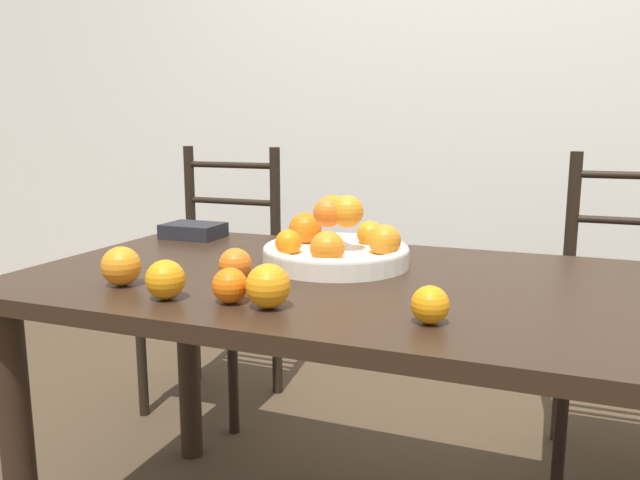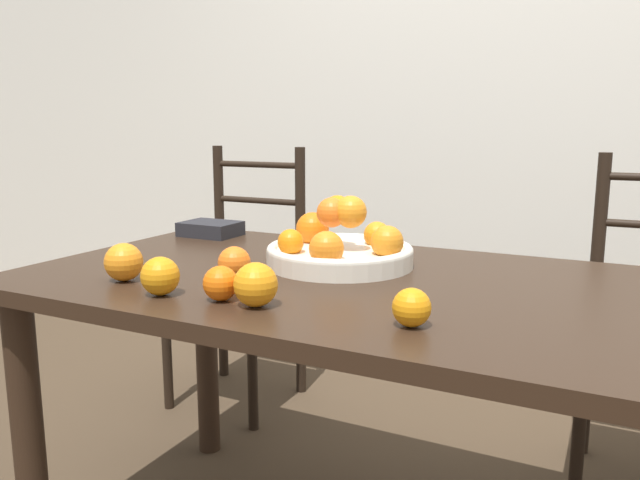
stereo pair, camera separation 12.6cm
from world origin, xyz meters
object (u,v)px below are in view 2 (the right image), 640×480
Objects in this scene: orange_loose_3 at (124,262)px; chair_left at (241,279)px; orange_loose_4 at (221,283)px; orange_loose_5 at (160,276)px; fruit_bowl at (340,247)px; book_stack at (211,229)px; orange_loose_1 at (234,263)px; orange_loose_2 at (256,285)px; orange_loose_0 at (412,307)px.

chair_left is at bearing 110.57° from orange_loose_3.
orange_loose_5 is at bearing -170.78° from orange_loose_4.
orange_loose_3 is at bearing 173.06° from orange_loose_4.
book_stack is (-0.52, 0.20, -0.02)m from fruit_bowl.
fruit_bowl reaches higher than orange_loose_4.
orange_loose_5 is (-0.06, -0.17, 0.00)m from orange_loose_1.
chair_left reaches higher than book_stack.
chair_left reaches higher than orange_loose_4.
orange_loose_3 is at bearing 174.10° from orange_loose_2.
orange_loose_1 is at bearing 30.63° from orange_loose_3.
orange_loose_0 is 1.46m from chair_left.
fruit_bowl is 0.38m from orange_loose_2.
fruit_bowl is 0.47m from orange_loose_0.
book_stack is (-0.44, 0.57, -0.01)m from orange_loose_4.
orange_loose_1 is 0.43× the size of book_stack.
orange_loose_5 is (-0.21, -0.02, -0.00)m from orange_loose_2.
orange_loose_4 reaches higher than orange_loose_0.
chair_left is (-0.64, 1.02, -0.29)m from orange_loose_4.
orange_loose_3 is at bearing -69.66° from chair_left.
orange_loose_3 is 1.09m from chair_left.
orange_loose_0 is 0.91× the size of orange_loose_1.
chair_left is (-0.37, 0.98, -0.30)m from orange_loose_3.
orange_loose_0 is at bearing 3.86° from orange_loose_5.
orange_loose_0 is at bearing -34.22° from book_stack.
orange_loose_0 is 0.79× the size of orange_loose_2.
orange_loose_3 reaches higher than orange_loose_5.
orange_loose_4 is at bearing -101.33° from fruit_bowl.
orange_loose_0 is (0.30, -0.36, -0.01)m from fruit_bowl.
chair_left is (-0.72, 0.64, -0.30)m from fruit_bowl.
orange_loose_3 is (-0.20, -0.12, 0.01)m from orange_loose_1.
book_stack is at bearing 132.54° from orange_loose_2.
book_stack is at bearing 118.20° from orange_loose_5.
book_stack is at bearing 107.58° from orange_loose_3.
fruit_bowl reaches higher than orange_loose_2.
orange_loose_4 is at bearing -57.88° from chair_left.
fruit_bowl is 0.35× the size of chair_left.
orange_loose_1 is 0.23m from orange_loose_3.
orange_loose_0 is 0.47m from orange_loose_1.
orange_loose_3 is 0.28m from orange_loose_4.
orange_loose_2 reaches higher than orange_loose_5.
orange_loose_5 is at bearing -107.59° from orange_loose_1.
fruit_bowl is at bearing -42.03° from chair_left.
fruit_bowl reaches higher than orange_loose_1.
orange_loose_0 is at bearing 2.00° from orange_loose_4.
orange_loose_2 is at bearing -5.90° from orange_loose_3.
fruit_bowl is at bearing 44.21° from orange_loose_3.
fruit_bowl is 1.01m from chair_left.
orange_loose_3 is at bearing 178.19° from orange_loose_0.
orange_loose_5 is at bearing -117.25° from fruit_bowl.
fruit_bowl is 0.44m from orange_loose_5.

